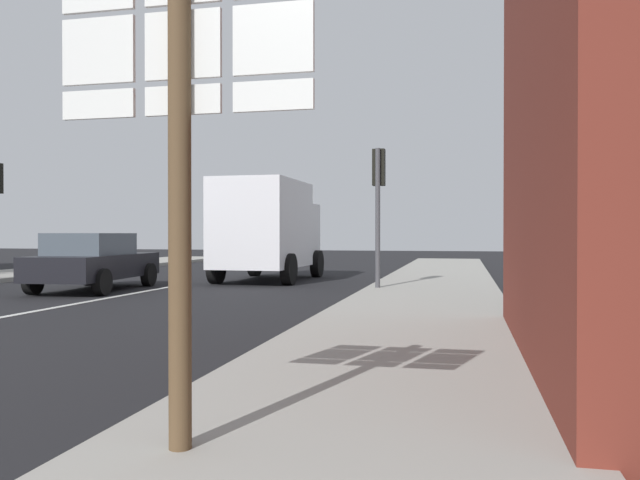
# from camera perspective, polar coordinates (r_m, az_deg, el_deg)

# --- Properties ---
(ground_plane) EXTENTS (80.00, 80.00, 0.00)m
(ground_plane) POSITION_cam_1_polar(r_m,az_deg,el_deg) (16.24, -16.08, -4.60)
(ground_plane) COLOR black
(sidewalk_right) EXTENTS (3.19, 44.00, 0.14)m
(sidewalk_right) POSITION_cam_1_polar(r_m,az_deg,el_deg) (12.27, 9.25, -5.92)
(sidewalk_right) COLOR gray
(sidewalk_right) RESTS_ON ground
(lane_centre_stripe) EXTENTS (0.16, 12.00, 0.01)m
(lane_centre_stripe) POSITION_cam_1_polar(r_m,az_deg,el_deg) (12.90, -24.73, -5.94)
(lane_centre_stripe) COLOR silver
(lane_centre_stripe) RESTS_ON ground
(sedan_far) EXTENTS (2.24, 4.33, 1.47)m
(sedan_far) POSITION_cam_1_polar(r_m,az_deg,el_deg) (17.25, -19.69, -1.78)
(sedan_far) COLOR black
(sedan_far) RESTS_ON ground
(delivery_truck) EXTENTS (2.52, 5.02, 3.05)m
(delivery_truck) POSITION_cam_1_polar(r_m,az_deg,el_deg) (19.65, -4.71, 1.13)
(delivery_truck) COLOR silver
(delivery_truck) RESTS_ON ground
(route_sign_post) EXTENTS (1.66, 0.14, 3.20)m
(route_sign_post) POSITION_cam_1_polar(r_m,az_deg,el_deg) (4.01, -12.39, 8.40)
(route_sign_post) COLOR brown
(route_sign_post) RESTS_ON ground
(traffic_light_near_right) EXTENTS (0.30, 0.49, 3.55)m
(traffic_light_near_right) POSITION_cam_1_polar(r_m,az_deg,el_deg) (15.73, 5.29, 4.84)
(traffic_light_near_right) COLOR #47474C
(traffic_light_near_right) RESTS_ON ground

